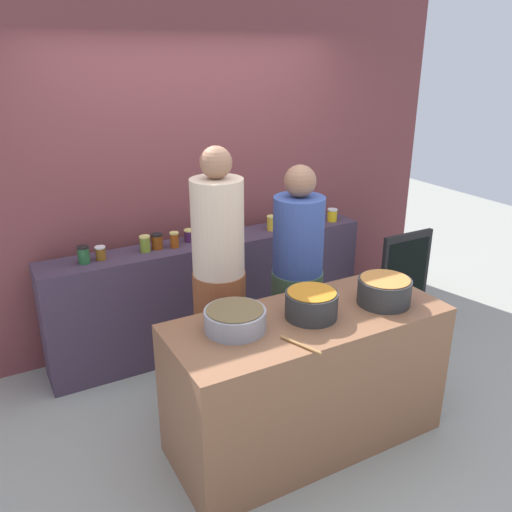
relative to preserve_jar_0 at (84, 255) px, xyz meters
name	(u,v)px	position (x,y,z in m)	size (l,w,h in m)	color
ground	(280,412)	(1.00, -1.09, -1.00)	(12.00, 12.00, 0.00)	#999B90
storefront_wall	(191,162)	(1.00, 0.36, 0.50)	(4.80, 0.12, 3.00)	brown
display_shelf	(213,293)	(1.00, 0.01, -0.53)	(2.70, 0.36, 0.93)	#3F3043
prep_table	(306,380)	(1.00, -1.39, -0.55)	(1.70, 0.70, 0.89)	brown
preserve_jar_0	(84,255)	(0.00, 0.00, 0.00)	(0.09, 0.09, 0.13)	#23582D
preserve_jar_1	(101,253)	(0.12, 0.01, -0.01)	(0.08, 0.08, 0.10)	brown
preserve_jar_2	(145,244)	(0.46, 0.02, 0.00)	(0.08, 0.08, 0.12)	olive
preserve_jar_3	(157,241)	(0.56, 0.03, 0.00)	(0.09, 0.09, 0.12)	brown
preserve_jar_4	(174,240)	(0.68, 0.00, 0.00)	(0.07, 0.07, 0.12)	#944112
preserve_jar_5	(190,235)	(0.84, 0.07, -0.01)	(0.09, 0.09, 0.10)	#431E4A
preserve_jar_6	(201,231)	(0.95, 0.08, 0.00)	(0.08, 0.08, 0.13)	#3C4237
preserve_jar_7	(272,223)	(1.56, 0.00, 0.00)	(0.09, 0.09, 0.12)	gold
preserve_jar_8	(285,222)	(1.68, -0.02, -0.01)	(0.08, 0.08, 0.11)	#264425
preserve_jar_9	(332,215)	(2.15, -0.04, -0.01)	(0.09, 0.09, 0.11)	yellow
cooking_pot_left	(235,320)	(0.54, -1.32, -0.05)	(0.35, 0.35, 0.13)	gray
cooking_pot_center	(311,304)	(1.01, -1.40, -0.03)	(0.31, 0.31, 0.16)	#2D2D2D
cooking_pot_right	(384,291)	(1.50, -1.46, -0.03)	(0.33, 0.33, 0.17)	#2D2D2D
wooden_spoon	(301,345)	(0.77, -1.65, -0.10)	(0.02, 0.02, 0.27)	#9E703D
cook_with_tongs	(220,297)	(0.69, -0.80, -0.16)	(0.35, 0.35, 1.83)	brown
cook_in_cap	(297,290)	(1.31, -0.79, -0.25)	(0.37, 0.37, 1.65)	#436144
chalkboard_sign	(404,281)	(2.60, -0.55, -0.54)	(0.53, 0.05, 0.89)	black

